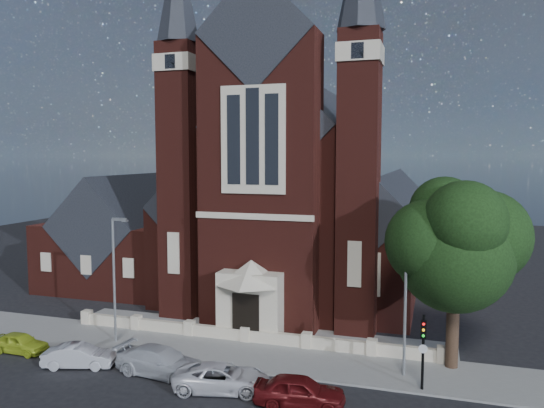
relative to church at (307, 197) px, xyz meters
The scene contains 15 objects.
ground 11.40m from the church, 90.00° to the right, with size 120.00×120.00×0.00m, color black.
pavement_strip 20.18m from the church, 90.00° to the right, with size 60.00×5.00×0.12m, color slate.
forecourt_paving 16.60m from the church, 90.00° to the right, with size 26.00×3.00×0.14m, color slate.
forecourt_wall 18.37m from the church, 90.00° to the right, with size 24.00×0.40×0.90m, color #C1B199.
church is the anchor object (origin of this frame).
parish_hall 17.26m from the church, 162.84° to the right, with size 12.00×12.20×10.24m.
street_tree 21.38m from the church, 53.83° to the right, with size 6.40×6.60×10.70m.
street_lamp_left 20.84m from the church, 112.66° to the right, with size 1.16×0.22×8.09m.
street_lamp_right 21.76m from the church, 61.96° to the right, with size 1.16×0.22×8.09m.
traffic_signal 23.94m from the church, 61.80° to the right, with size 0.28×0.42×4.00m.
car_lime_van 26.60m from the church, 119.54° to the right, with size 1.45×3.60×1.23m, color #ADC327.
car_silver_a 25.40m from the church, 108.47° to the right, with size 1.38×3.95×1.30m, color #AAACB2.
car_silver_b 23.92m from the church, 96.85° to the right, with size 2.12×5.22×1.51m, color silver.
car_white_suv 24.60m from the church, 86.99° to the right, with size 2.27×4.93×1.37m, color silver.
car_dark_red 25.55m from the church, 77.17° to the right, with size 1.77×4.40×1.50m, color #530E10.
Camera 1 is at (11.42, -24.60, 11.97)m, focal length 35.00 mm.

